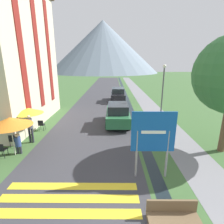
{
  "coord_description": "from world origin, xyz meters",
  "views": [
    {
      "loc": [
        -0.79,
        -2.68,
        5.08
      ],
      "look_at": [
        -0.88,
        10.0,
        1.49
      ],
      "focal_mm": 28.0,
      "sensor_mm": 36.0,
      "label": 1
    }
  ],
  "objects_px": {
    "parked_car_near": "(118,114)",
    "person_seated_far": "(18,143)",
    "cafe_chair_near_left": "(13,140)",
    "cafe_chair_far_right": "(41,124)",
    "hotel_building": "(5,46)",
    "streetlamp": "(163,88)",
    "cafe_chair_nearest": "(1,149)",
    "person_standing_terrace": "(30,127)",
    "footbridge": "(176,224)",
    "road_sign": "(153,137)",
    "cafe_umbrella_middle_yellow": "(28,111)",
    "parked_car_far": "(118,94)",
    "cafe_umbrella_front_orange": "(10,122)"
  },
  "relations": [
    {
      "from": "hotel_building",
      "to": "cafe_umbrella_middle_yellow",
      "type": "xyz_separation_m",
      "value": [
        2.89,
        -3.39,
        -4.42
      ]
    },
    {
      "from": "hotel_building",
      "to": "footbridge",
      "type": "distance_m",
      "value": 16.05
    },
    {
      "from": "cafe_chair_near_left",
      "to": "streetlamp",
      "type": "xyz_separation_m",
      "value": [
        10.48,
        5.38,
        2.43
      ]
    },
    {
      "from": "hotel_building",
      "to": "person_seated_far",
      "type": "xyz_separation_m",
      "value": [
        3.16,
        -5.61,
        -5.69
      ]
    },
    {
      "from": "parked_car_near",
      "to": "cafe_umbrella_front_orange",
      "type": "height_order",
      "value": "cafe_umbrella_front_orange"
    },
    {
      "from": "cafe_chair_nearest",
      "to": "streetlamp",
      "type": "distance_m",
      "value": 12.6
    },
    {
      "from": "footbridge",
      "to": "streetlamp",
      "type": "relative_size",
      "value": 0.34
    },
    {
      "from": "footbridge",
      "to": "parked_car_far",
      "type": "xyz_separation_m",
      "value": [
        -1.35,
        19.17,
        0.68
      ]
    },
    {
      "from": "cafe_chair_far_right",
      "to": "streetlamp",
      "type": "height_order",
      "value": "streetlamp"
    },
    {
      "from": "cafe_chair_nearest",
      "to": "cafe_chair_near_left",
      "type": "bearing_deg",
      "value": 89.17
    },
    {
      "from": "parked_car_near",
      "to": "parked_car_far",
      "type": "xyz_separation_m",
      "value": [
        0.25,
        9.38,
        -0.0
      ]
    },
    {
      "from": "cafe_chair_far_right",
      "to": "person_standing_terrace",
      "type": "bearing_deg",
      "value": -109.39
    },
    {
      "from": "cafe_chair_far_right",
      "to": "cafe_chair_nearest",
      "type": "xyz_separation_m",
      "value": [
        -0.6,
        -4.02,
        0.0
      ]
    },
    {
      "from": "parked_car_near",
      "to": "person_seated_far",
      "type": "relative_size",
      "value": 3.44
    },
    {
      "from": "cafe_chair_near_left",
      "to": "person_standing_terrace",
      "type": "relative_size",
      "value": 0.45
    },
    {
      "from": "cafe_chair_near_left",
      "to": "person_seated_far",
      "type": "distance_m",
      "value": 1.04
    },
    {
      "from": "person_standing_terrace",
      "to": "streetlamp",
      "type": "xyz_separation_m",
      "value": [
        9.69,
        4.66,
        1.85
      ]
    },
    {
      "from": "footbridge",
      "to": "parked_car_near",
      "type": "xyz_separation_m",
      "value": [
        -1.6,
        9.79,
        0.68
      ]
    },
    {
      "from": "footbridge",
      "to": "cafe_umbrella_front_orange",
      "type": "xyz_separation_m",
      "value": [
        -7.58,
        4.58,
        1.79
      ]
    },
    {
      "from": "cafe_chair_near_left",
      "to": "footbridge",
      "type": "bearing_deg",
      "value": -44.14
    },
    {
      "from": "cafe_umbrella_front_orange",
      "to": "cafe_umbrella_middle_yellow",
      "type": "xyz_separation_m",
      "value": [
        -0.13,
        2.4,
        -0.06
      ]
    },
    {
      "from": "cafe_chair_near_left",
      "to": "cafe_umbrella_front_orange",
      "type": "xyz_separation_m",
      "value": [
        0.57,
        -0.92,
        1.5
      ]
    },
    {
      "from": "road_sign",
      "to": "cafe_umbrella_middle_yellow",
      "type": "xyz_separation_m",
      "value": [
        -7.45,
        4.3,
        -0.04
      ]
    },
    {
      "from": "parked_car_far",
      "to": "cafe_chair_near_left",
      "type": "xyz_separation_m",
      "value": [
        -6.8,
        -13.66,
        -0.4
      ]
    },
    {
      "from": "footbridge",
      "to": "parked_car_near",
      "type": "relative_size",
      "value": 0.4
    },
    {
      "from": "parked_car_far",
      "to": "streetlamp",
      "type": "xyz_separation_m",
      "value": [
        3.68,
        -8.29,
        2.03
      ]
    },
    {
      "from": "road_sign",
      "to": "person_standing_terrace",
      "type": "distance_m",
      "value": 7.99
    },
    {
      "from": "cafe_chair_nearest",
      "to": "person_standing_terrace",
      "type": "bearing_deg",
      "value": 66.54
    },
    {
      "from": "hotel_building",
      "to": "cafe_chair_near_left",
      "type": "height_order",
      "value": "hotel_building"
    },
    {
      "from": "hotel_building",
      "to": "road_sign",
      "type": "distance_m",
      "value": 13.61
    },
    {
      "from": "cafe_chair_far_right",
      "to": "footbridge",
      "type": "bearing_deg",
      "value": -71.91
    },
    {
      "from": "person_seated_far",
      "to": "person_standing_terrace",
      "type": "relative_size",
      "value": 0.66
    },
    {
      "from": "parked_car_far",
      "to": "cafe_chair_nearest",
      "type": "relative_size",
      "value": 4.88
    },
    {
      "from": "cafe_chair_far_right",
      "to": "streetlamp",
      "type": "xyz_separation_m",
      "value": [
        9.86,
        2.57,
        2.43
      ]
    },
    {
      "from": "cafe_chair_near_left",
      "to": "cafe_chair_far_right",
      "type": "bearing_deg",
      "value": 67.54
    },
    {
      "from": "parked_car_near",
      "to": "cafe_chair_near_left",
      "type": "bearing_deg",
      "value": -146.78
    },
    {
      "from": "cafe_chair_far_right",
      "to": "road_sign",
      "type": "bearing_deg",
      "value": -61.82
    },
    {
      "from": "parked_car_near",
      "to": "person_standing_terrace",
      "type": "relative_size",
      "value": 2.28
    },
    {
      "from": "cafe_chair_far_right",
      "to": "hotel_building",
      "type": "bearing_deg",
      "value": 122.0
    },
    {
      "from": "person_seated_far",
      "to": "streetlamp",
      "type": "distance_m",
      "value": 11.74
    },
    {
      "from": "streetlamp",
      "to": "person_seated_far",
      "type": "bearing_deg",
      "value": -147.93
    },
    {
      "from": "footbridge",
      "to": "person_standing_terrace",
      "type": "distance_m",
      "value": 9.68
    },
    {
      "from": "footbridge",
      "to": "person_seated_far",
      "type": "bearing_deg",
      "value": 147.34
    },
    {
      "from": "streetlamp",
      "to": "parked_car_far",
      "type": "bearing_deg",
      "value": 113.94
    },
    {
      "from": "person_seated_far",
      "to": "person_standing_terrace",
      "type": "distance_m",
      "value": 1.51
    },
    {
      "from": "hotel_building",
      "to": "person_seated_far",
      "type": "bearing_deg",
      "value": -60.56
    },
    {
      "from": "cafe_umbrella_middle_yellow",
      "to": "person_seated_far",
      "type": "bearing_deg",
      "value": -83.0
    },
    {
      "from": "person_seated_far",
      "to": "cafe_chair_far_right",
      "type": "bearing_deg",
      "value": 91.64
    },
    {
      "from": "cafe_chair_far_right",
      "to": "person_seated_far",
      "type": "distance_m",
      "value": 3.55
    },
    {
      "from": "person_standing_terrace",
      "to": "road_sign",
      "type": "bearing_deg",
      "value": -26.47
    }
  ]
}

